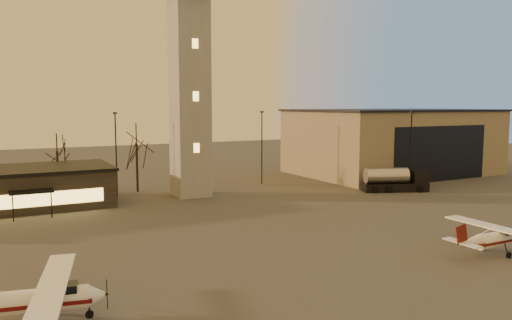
# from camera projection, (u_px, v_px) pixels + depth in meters

# --- Properties ---
(ground) EXTENTS (220.00, 220.00, 0.00)m
(ground) POSITION_uv_depth(u_px,v_px,m) (345.00, 265.00, 34.44)
(ground) COLOR #3D3B38
(ground) RESTS_ON ground
(control_tower) EXTENTS (6.80, 6.80, 32.60)m
(control_tower) POSITION_uv_depth(u_px,v_px,m) (189.00, 60.00, 58.96)
(control_tower) COLOR gray
(control_tower) RESTS_ON ground
(hangar) EXTENTS (30.60, 20.60, 10.30)m
(hangar) POSITION_uv_depth(u_px,v_px,m) (392.00, 141.00, 80.47)
(hangar) COLOR #8C795B
(hangar) RESTS_ON ground
(light_poles) EXTENTS (58.50, 12.25, 10.14)m
(light_poles) POSITION_uv_depth(u_px,v_px,m) (192.00, 151.00, 61.28)
(light_poles) COLOR black
(light_poles) RESTS_ON ground
(tree_row) EXTENTS (37.20, 9.20, 8.80)m
(tree_row) POSITION_uv_depth(u_px,v_px,m) (60.00, 146.00, 61.76)
(tree_row) COLOR black
(tree_row) RESTS_ON ground
(cessna_front) EXTENTS (7.73, 9.78, 2.70)m
(cessna_front) POSITION_uv_depth(u_px,v_px,m) (499.00, 241.00, 37.06)
(cessna_front) COLOR white
(cessna_front) RESTS_ON ground
(cessna_rear) EXTENTS (8.43, 10.58, 2.92)m
(cessna_rear) POSITION_uv_depth(u_px,v_px,m) (46.00, 304.00, 25.24)
(cessna_rear) COLOR white
(cessna_rear) RESTS_ON ground
(fuel_truck) EXTENTS (8.55, 5.27, 3.07)m
(fuel_truck) POSITION_uv_depth(u_px,v_px,m) (395.00, 182.00, 63.78)
(fuel_truck) COLOR black
(fuel_truck) RESTS_ON ground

